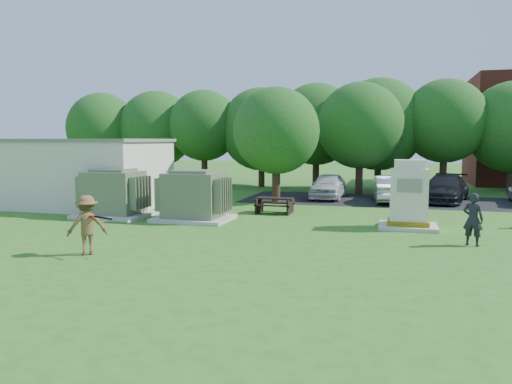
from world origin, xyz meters
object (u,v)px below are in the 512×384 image
(generator_cabinet, at_px, (409,199))
(transformer_right, at_px, (194,197))
(car_silver_a, at_px, (389,189))
(car_white, at_px, (328,186))
(transformer_left, at_px, (114,194))
(batter, at_px, (87,225))
(picnic_table, at_px, (275,203))
(person_by_generator, at_px, (473,219))
(car_dark, at_px, (445,188))

(generator_cabinet, bearing_deg, transformer_right, -177.12)
(car_silver_a, bearing_deg, car_white, -18.85)
(transformer_left, xyz_separation_m, batter, (3.15, -6.55, -0.11))
(generator_cabinet, xyz_separation_m, picnic_table, (-5.72, 2.39, -0.68))
(transformer_left, distance_m, transformer_right, 3.70)
(picnic_table, distance_m, car_white, 6.57)
(batter, distance_m, car_white, 16.48)
(generator_cabinet, xyz_separation_m, person_by_generator, (1.88, -2.66, -0.29))
(car_white, bearing_deg, generator_cabinet, -63.26)
(car_dark, bearing_deg, transformer_left, -133.72)
(generator_cabinet, bearing_deg, car_silver_a, 95.94)
(transformer_left, relative_size, car_dark, 0.61)
(batter, height_order, car_white, batter)
(batter, bearing_deg, generator_cabinet, -178.60)
(generator_cabinet, height_order, car_dark, generator_cabinet)
(transformer_right, distance_m, picnic_table, 3.96)
(picnic_table, distance_m, batter, 9.94)
(car_dark, bearing_deg, picnic_table, -127.07)
(car_silver_a, bearing_deg, generator_cabinet, 89.87)
(transformer_right, distance_m, batter, 6.58)
(car_white, bearing_deg, person_by_generator, -60.80)
(car_white, bearing_deg, transformer_left, -129.62)
(picnic_table, xyz_separation_m, batter, (-3.29, -9.37, 0.42))
(car_dark, bearing_deg, car_white, -165.88)
(generator_cabinet, relative_size, person_by_generator, 1.54)
(picnic_table, relative_size, car_silver_a, 0.38)
(car_white, relative_size, car_dark, 0.85)
(transformer_left, distance_m, car_white, 12.19)
(transformer_right, relative_size, car_silver_a, 0.69)
(person_by_generator, bearing_deg, generator_cabinet, -34.75)
(transformer_right, height_order, car_silver_a, transformer_right)
(transformer_left, xyz_separation_m, generator_cabinet, (12.15, 0.43, 0.15))
(transformer_left, height_order, generator_cabinet, generator_cabinet)
(picnic_table, bearing_deg, car_silver_a, 49.04)
(transformer_left, bearing_deg, transformer_right, 0.00)
(transformer_right, bearing_deg, car_silver_a, 47.95)
(batter, distance_m, car_dark, 19.34)
(transformer_right, bearing_deg, car_dark, 41.58)
(person_by_generator, height_order, car_white, person_by_generator)
(generator_cabinet, xyz_separation_m, car_dark, (2.05, 8.89, -0.40))
(transformer_left, xyz_separation_m, car_dark, (14.20, 9.32, -0.25))
(person_by_generator, distance_m, car_dark, 11.56)
(generator_cabinet, xyz_separation_m, car_white, (-4.15, 8.77, -0.41))
(transformer_right, xyz_separation_m, car_dark, (10.50, 9.32, -0.25))
(car_dark, bearing_deg, transformer_right, -125.41)
(transformer_right, height_order, picnic_table, transformer_right)
(car_dark, bearing_deg, batter, -111.84)
(transformer_right, height_order, car_dark, transformer_right)
(car_white, xyz_separation_m, car_dark, (6.20, 0.12, 0.00))
(transformer_left, xyz_separation_m, car_silver_a, (11.32, 8.44, -0.26))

